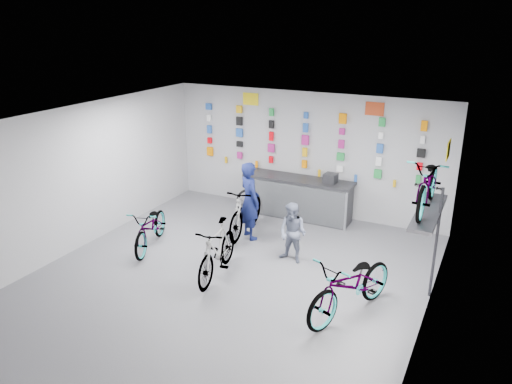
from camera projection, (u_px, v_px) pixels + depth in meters
The scene contains 21 objects.
floor at pixel (225, 281), 9.29m from camera, with size 8.00×8.00×0.00m, color #515156.
ceiling at pixel (221, 122), 8.29m from camera, with size 8.00×8.00×0.00m, color white.
wall_back at pixel (306, 153), 12.17m from camera, with size 7.00×7.00×0.00m, color #B1B1B4.
wall_front at pixel (39, 324), 5.42m from camera, with size 7.00×7.00×0.00m, color #B1B1B4.
wall_left at pixel (76, 179), 10.27m from camera, with size 8.00×8.00×0.00m, color #B1B1B4.
wall_right at pixel (430, 245), 7.32m from camera, with size 8.00×8.00×0.00m, color #B1B1B4.
counter at pixel (298, 198), 12.12m from camera, with size 2.70×0.66×1.00m.
merch_wall at pixel (304, 142), 12.01m from camera, with size 5.57×0.08×1.57m.
wall_bracket at pixel (430, 217), 8.41m from camera, with size 0.39×1.90×2.00m.
sign_left at pixel (251, 99), 12.38m from camera, with size 0.42×0.02×0.30m, color yellow.
sign_right at pixel (375, 109), 11.07m from camera, with size 0.42×0.02×0.30m, color #C3411C.
sign_side at pixel (448, 150), 7.95m from camera, with size 0.02×0.40×0.30m, color yellow.
bike_left at pixel (151, 227), 10.51m from camera, with size 0.62×1.77×0.93m, color gray.
bike_center at pixel (217, 250), 9.31m from camera, with size 0.50×1.79×1.07m, color gray.
bike_right at pixel (352, 285), 8.08m from camera, with size 0.72×2.07×1.09m, color gray.
bike_service at pixel (246, 209), 11.17m from camera, with size 0.54×1.92×1.16m, color gray.
bike_wall at pixel (429, 183), 8.25m from camera, with size 0.63×1.80×0.95m, color gray.
clerk at pixel (250, 201), 10.86m from camera, with size 0.63×0.42×1.74m, color #11194B.
customer at pixel (293, 233), 9.85m from camera, with size 0.60×0.47×1.23m, color slate.
spare_wheel at pixel (248, 202), 12.35m from camera, with size 0.65×0.22×0.64m.
register at pixel (331, 178), 11.58m from camera, with size 0.28×0.30×0.22m, color black.
Camera 1 is at (4.19, -7.08, 4.67)m, focal length 35.00 mm.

